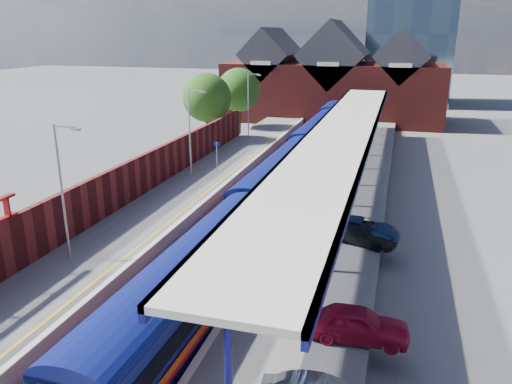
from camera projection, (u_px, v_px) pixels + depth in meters
The scene contains 21 objects.
ground at pixel (290, 169), 46.50m from camera, with size 240.00×240.00×0.00m, color #5B5B5E.
ballast_bed at pixel (262, 202), 37.34m from camera, with size 6.00×76.00×0.06m, color #473D33.
rails at pixel (262, 201), 37.32m from camera, with size 4.51×76.00×0.14m.
left_platform at pixel (193, 190), 38.65m from camera, with size 5.00×76.00×1.00m, color #565659.
right_platform at pixel (343, 203), 35.62m from camera, with size 6.00×76.00×1.00m, color #565659.
coping_left at pixel (222, 186), 37.87m from camera, with size 0.30×76.00×0.05m, color silver.
coping_right at pixel (304, 193), 36.21m from camera, with size 0.30×76.00×0.05m, color silver.
yellow_line at pixel (214, 186), 38.03m from camera, with size 0.14×76.00×0.01m, color yellow.
train at pixel (303, 152), 43.67m from camera, with size 3.21×65.96×3.45m.
canopy at pixel (342, 132), 36.08m from camera, with size 4.50×52.00×4.48m.
lamp_post_b at pixel (63, 184), 24.69m from camera, with size 1.48×0.18×7.00m.
lamp_post_c at pixel (191, 127), 39.32m from camera, with size 1.48×0.18×7.00m.
lamp_post_d at pixel (249, 101), 53.96m from camera, with size 1.48×0.18×7.00m.
platform_sign at pixel (217, 151), 41.50m from camera, with size 0.55×0.08×2.50m.
brick_wall at pixel (117, 187), 32.82m from camera, with size 0.35×50.00×3.86m.
station_building at pixel (333, 82), 70.44m from camera, with size 30.00×12.12×13.78m.
tree_near at pixel (208, 99), 52.98m from camera, with size 5.20×5.20×8.10m.
tree_far at pixel (240, 91), 60.03m from camera, with size 5.20×5.20×8.10m.
parked_car_red at pixel (358, 324), 18.89m from camera, with size 1.57×3.90×1.33m, color #A10D2D.
parked_car_dark at pixel (362, 234), 27.57m from camera, with size 1.57×3.86×1.12m, color black.
parked_car_blue at pixel (360, 229), 28.03m from camera, with size 2.09×4.53×1.26m, color navy.
Camera 1 is at (9.34, -14.05, 12.21)m, focal length 35.00 mm.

